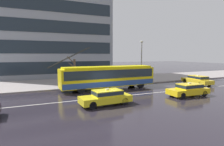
{
  "coord_description": "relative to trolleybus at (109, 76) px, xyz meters",
  "views": [
    {
      "loc": [
        -7.3,
        -17.79,
        4.26
      ],
      "look_at": [
        1.79,
        3.08,
        1.98
      ],
      "focal_mm": 29.26,
      "sensor_mm": 36.0,
      "label": 1
    }
  ],
  "objects": [
    {
      "name": "taxi_cross_traffic",
      "position": [
        13.07,
        -1.86,
        -0.86
      ],
      "size": [
        2.09,
        4.73,
        1.39
      ],
      "color": "yellow",
      "rests_on": "ground_plane"
    },
    {
      "name": "sidewalk_slab",
      "position": [
        -1.32,
        6.6,
        -1.49
      ],
      "size": [
        80.0,
        10.0,
        0.14
      ],
      "primitive_type": "cube",
      "color": "gray",
      "rests_on": "ground_plane"
    },
    {
      "name": "pedestrian_approaching_curb",
      "position": [
        -1.96,
        3.52,
        -0.44
      ],
      "size": [
        0.47,
        0.47,
        1.66
      ],
      "color": "black",
      "rests_on": "sidewalk_slab"
    },
    {
      "name": "ground_plane",
      "position": [
        -1.32,
        -3.08,
        -1.56
      ],
      "size": [
        160.0,
        160.0,
        0.0
      ],
      "primitive_type": "plane",
      "color": "#252129"
    },
    {
      "name": "office_tower_corner_left",
      "position": [
        -4.3,
        18.77,
        9.44
      ],
      "size": [
        21.3,
        12.31,
        22.0
      ],
      "color": "#8D939F",
      "rests_on": "ground_plane"
    },
    {
      "name": "trolleybus",
      "position": [
        0.0,
        0.0,
        0.0
      ],
      "size": [
        13.21,
        2.89,
        5.18
      ],
      "color": "yellow",
      "rests_on": "ground_plane"
    },
    {
      "name": "street_lamp",
      "position": [
        6.23,
        2.25,
        2.25
      ],
      "size": [
        0.6,
        0.32,
        6.16
      ],
      "color": "gray",
      "rests_on": "sidewalk_slab"
    },
    {
      "name": "taxi_oncoming_far",
      "position": [
        6.1,
        -6.96,
        -0.86
      ],
      "size": [
        4.41,
        1.79,
        1.39
      ],
      "color": "yellow",
      "rests_on": "ground_plane"
    },
    {
      "name": "bus_shelter",
      "position": [
        -0.73,
        3.32,
        0.44
      ],
      "size": [
        3.7,
        1.85,
        2.44
      ],
      "color": "gray",
      "rests_on": "sidewalk_slab"
    },
    {
      "name": "lane_centre_line",
      "position": [
        -1.32,
        -4.28,
        -1.56
      ],
      "size": [
        72.0,
        0.14,
        0.01
      ],
      "primitive_type": "cube",
      "color": "silver",
      "rests_on": "ground_plane"
    },
    {
      "name": "pedestrian_at_shelter",
      "position": [
        1.94,
        2.28,
        0.2
      ],
      "size": [
        1.35,
        1.35,
        1.99
      ],
      "color": "#57424B",
      "rests_on": "sidewalk_slab"
    },
    {
      "name": "taxi_oncoming_near",
      "position": [
        -2.97,
        -6.64,
        -0.86
      ],
      "size": [
        4.47,
        1.98,
        1.39
      ],
      "color": "yellow",
      "rests_on": "ground_plane"
    },
    {
      "name": "street_tree_bare",
      "position": [
        -3.58,
        3.36,
        0.55
      ],
      "size": [
        0.99,
        1.2,
        3.92
      ],
      "color": "#4D3F37",
      "rests_on": "sidewalk_slab"
    }
  ]
}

